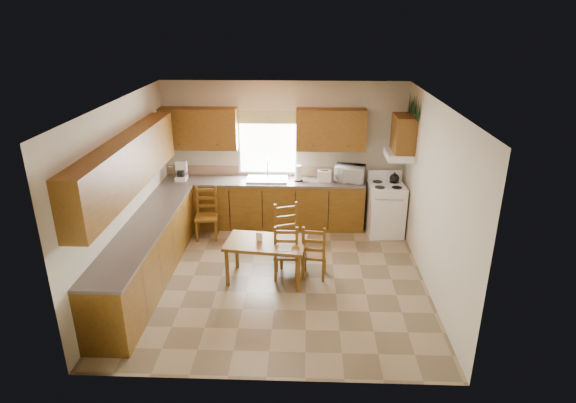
{
  "coord_description": "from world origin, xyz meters",
  "views": [
    {
      "loc": [
        0.41,
        -6.51,
        3.84
      ],
      "look_at": [
        0.15,
        0.3,
        1.15
      ],
      "focal_mm": 30.0,
      "sensor_mm": 36.0,
      "label": 1
    }
  ],
  "objects_px": {
    "microwave": "(350,174)",
    "chair_near_right": "(314,251)",
    "dining_table": "(266,260)",
    "chair_far_left": "(206,214)",
    "stove": "(385,210)",
    "chair_far_right": "(289,236)",
    "chair_near_left": "(286,250)"
  },
  "relations": [
    {
      "from": "stove",
      "to": "dining_table",
      "type": "height_order",
      "value": "stove"
    },
    {
      "from": "chair_far_left",
      "to": "chair_far_right",
      "type": "height_order",
      "value": "chair_far_right"
    },
    {
      "from": "stove",
      "to": "dining_table",
      "type": "distance_m",
      "value": 2.69
    },
    {
      "from": "microwave",
      "to": "chair_near_left",
      "type": "relative_size",
      "value": 0.55
    },
    {
      "from": "chair_near_right",
      "to": "chair_far_left",
      "type": "xyz_separation_m",
      "value": [
        -1.92,
        1.3,
        0.03
      ]
    },
    {
      "from": "chair_near_left",
      "to": "chair_far_left",
      "type": "xyz_separation_m",
      "value": [
        -1.49,
        1.33,
        0.02
      ]
    },
    {
      "from": "microwave",
      "to": "chair_far_left",
      "type": "xyz_separation_m",
      "value": [
        -2.59,
        -0.58,
        -0.6
      ]
    },
    {
      "from": "chair_far_right",
      "to": "stove",
      "type": "bearing_deg",
      "value": 15.21
    },
    {
      "from": "stove",
      "to": "chair_far_right",
      "type": "relative_size",
      "value": 0.95
    },
    {
      "from": "dining_table",
      "to": "microwave",
      "type": "bearing_deg",
      "value": 62.07
    },
    {
      "from": "stove",
      "to": "chair_near_right",
      "type": "bearing_deg",
      "value": -131.95
    },
    {
      "from": "stove",
      "to": "chair_near_right",
      "type": "distance_m",
      "value": 2.1
    },
    {
      "from": "chair_near_left",
      "to": "chair_far_left",
      "type": "bearing_deg",
      "value": -41.8
    },
    {
      "from": "microwave",
      "to": "chair_near_right",
      "type": "height_order",
      "value": "microwave"
    },
    {
      "from": "chair_far_right",
      "to": "chair_near_right",
      "type": "bearing_deg",
      "value": -65.59
    },
    {
      "from": "dining_table",
      "to": "chair_far_left",
      "type": "bearing_deg",
      "value": 136.98
    },
    {
      "from": "microwave",
      "to": "chair_far_left",
      "type": "height_order",
      "value": "microwave"
    },
    {
      "from": "chair_near_left",
      "to": "chair_far_right",
      "type": "distance_m",
      "value": 0.44
    },
    {
      "from": "stove",
      "to": "microwave",
      "type": "distance_m",
      "value": 0.93
    },
    {
      "from": "dining_table",
      "to": "chair_near_right",
      "type": "height_order",
      "value": "chair_near_right"
    },
    {
      "from": "microwave",
      "to": "chair_near_right",
      "type": "relative_size",
      "value": 0.56
    },
    {
      "from": "chair_near_right",
      "to": "chair_far_right",
      "type": "distance_m",
      "value": 0.58
    },
    {
      "from": "chair_near_right",
      "to": "chair_near_left",
      "type": "bearing_deg",
      "value": 10.04
    },
    {
      "from": "chair_far_right",
      "to": "chair_far_left",
      "type": "bearing_deg",
      "value": 129.59
    },
    {
      "from": "chair_near_left",
      "to": "chair_far_left",
      "type": "distance_m",
      "value": 2.0
    },
    {
      "from": "chair_far_left",
      "to": "chair_near_right",
      "type": "bearing_deg",
      "value": -39.81
    },
    {
      "from": "stove",
      "to": "chair_far_right",
      "type": "xyz_separation_m",
      "value": [
        -1.72,
        -1.22,
        0.02
      ]
    },
    {
      "from": "stove",
      "to": "microwave",
      "type": "height_order",
      "value": "microwave"
    },
    {
      "from": "microwave",
      "to": "dining_table",
      "type": "xyz_separation_m",
      "value": [
        -1.4,
        -2.0,
        -0.75
      ]
    },
    {
      "from": "dining_table",
      "to": "chair_near_right",
      "type": "relative_size",
      "value": 1.34
    },
    {
      "from": "chair_near_left",
      "to": "stove",
      "type": "bearing_deg",
      "value": -136.54
    },
    {
      "from": "chair_far_left",
      "to": "stove",
      "type": "bearing_deg",
      "value": 0.13
    }
  ]
}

